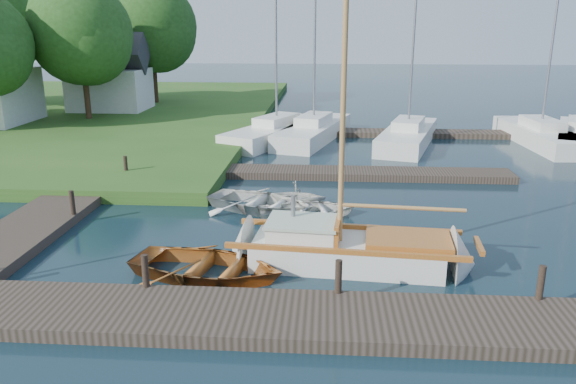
# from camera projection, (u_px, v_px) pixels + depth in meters

# --- Properties ---
(ground) EXTENTS (160.00, 160.00, 0.00)m
(ground) POSITION_uv_depth(u_px,v_px,m) (288.00, 228.00, 17.87)
(ground) COLOR black
(ground) RESTS_ON ground
(near_dock) EXTENTS (18.00, 2.20, 0.30)m
(near_dock) POSITION_uv_depth(u_px,v_px,m) (269.00, 318.00, 12.09)
(near_dock) COLOR #2B241A
(near_dock) RESTS_ON ground
(left_dock) EXTENTS (2.20, 18.00, 0.30)m
(left_dock) POSITION_uv_depth(u_px,v_px,m) (71.00, 200.00, 20.27)
(left_dock) COLOR #2B241A
(left_dock) RESTS_ON ground
(far_dock) EXTENTS (14.00, 1.60, 0.30)m
(far_dock) POSITION_uv_depth(u_px,v_px,m) (345.00, 173.00, 23.91)
(far_dock) COLOR #2B241A
(far_dock) RESTS_ON ground
(pontoon) EXTENTS (30.00, 1.60, 0.30)m
(pontoon) POSITION_uv_depth(u_px,v_px,m) (479.00, 134.00, 32.47)
(pontoon) COLOR #2B241A
(pontoon) RESTS_ON ground
(mooring_post_1) EXTENTS (0.16, 0.16, 0.80)m
(mooring_post_1) POSITION_uv_depth(u_px,v_px,m) (145.00, 271.00, 13.09)
(mooring_post_1) COLOR black
(mooring_post_1) RESTS_ON near_dock
(mooring_post_2) EXTENTS (0.16, 0.16, 0.80)m
(mooring_post_2) POSITION_uv_depth(u_px,v_px,m) (338.00, 277.00, 12.79)
(mooring_post_2) COLOR black
(mooring_post_2) RESTS_ON near_dock
(mooring_post_3) EXTENTS (0.16, 0.16, 0.80)m
(mooring_post_3) POSITION_uv_depth(u_px,v_px,m) (541.00, 282.00, 12.50)
(mooring_post_3) COLOR black
(mooring_post_3) RESTS_ON near_dock
(mooring_post_4) EXTENTS (0.16, 0.16, 0.80)m
(mooring_post_4) POSITION_uv_depth(u_px,v_px,m) (72.00, 203.00, 18.13)
(mooring_post_4) COLOR black
(mooring_post_4) RESTS_ON left_dock
(mooring_post_5) EXTENTS (0.16, 0.16, 0.80)m
(mooring_post_5) POSITION_uv_depth(u_px,v_px,m) (126.00, 166.00, 22.91)
(mooring_post_5) COLOR black
(mooring_post_5) RESTS_ON left_dock
(sailboat) EXTENTS (7.29, 2.57, 9.83)m
(sailboat) POSITION_uv_depth(u_px,v_px,m) (353.00, 253.00, 15.05)
(sailboat) COLOR silver
(sailboat) RESTS_ON ground
(dinghy) EXTENTS (4.56, 3.70, 0.83)m
(dinghy) POSITION_uv_depth(u_px,v_px,m) (207.00, 262.00, 14.26)
(dinghy) COLOR brown
(dinghy) RESTS_ON ground
(tender_a) EXTENTS (4.62, 3.99, 0.80)m
(tender_a) POSITION_uv_depth(u_px,v_px,m) (262.00, 199.00, 19.48)
(tender_a) COLOR silver
(tender_a) RESTS_ON ground
(tender_b) EXTENTS (2.20, 1.97, 1.04)m
(tender_b) POSITION_uv_depth(u_px,v_px,m) (298.00, 193.00, 19.80)
(tender_b) COLOR silver
(tender_b) RESTS_ON ground
(tender_c) EXTENTS (3.73, 3.01, 0.68)m
(tender_c) POSITION_uv_depth(u_px,v_px,m) (308.00, 207.00, 18.81)
(tender_c) COLOR silver
(tender_c) RESTS_ON ground
(marina_boat_0) EXTENTS (5.59, 8.68, 9.94)m
(marina_boat_0) POSITION_uv_depth(u_px,v_px,m) (277.00, 130.00, 31.36)
(marina_boat_0) COLOR silver
(marina_boat_0) RESTS_ON ground
(marina_boat_1) EXTENTS (4.40, 8.87, 11.09)m
(marina_boat_1) POSITION_uv_depth(u_px,v_px,m) (314.00, 130.00, 31.61)
(marina_boat_1) COLOR silver
(marina_boat_1) RESTS_ON ground
(marina_boat_2) EXTENTS (4.36, 8.40, 11.00)m
(marina_boat_2) POSITION_uv_depth(u_px,v_px,m) (408.00, 134.00, 30.21)
(marina_boat_2) COLOR silver
(marina_boat_2) RESTS_ON ground
(marina_boat_4) EXTENTS (2.74, 8.61, 9.83)m
(marina_boat_4) POSITION_uv_depth(u_px,v_px,m) (541.00, 134.00, 30.33)
(marina_boat_4) COLOR silver
(marina_boat_4) RESTS_ON ground
(house_c) EXTENTS (5.25, 4.00, 5.28)m
(house_c) POSITION_uv_depth(u_px,v_px,m) (110.00, 79.00, 39.09)
(house_c) COLOR beige
(house_c) RESTS_ON shore
(tree_3) EXTENTS (6.41, 6.38, 8.74)m
(tree_3) POSITION_uv_depth(u_px,v_px,m) (81.00, 32.00, 34.40)
(tree_3) COLOR #332114
(tree_3) RESTS_ON shore
(tree_7) EXTENTS (6.83, 6.83, 9.38)m
(tree_7) POSITION_uv_depth(u_px,v_px,m) (152.00, 25.00, 41.80)
(tree_7) COLOR #332114
(tree_7) RESTS_ON shore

